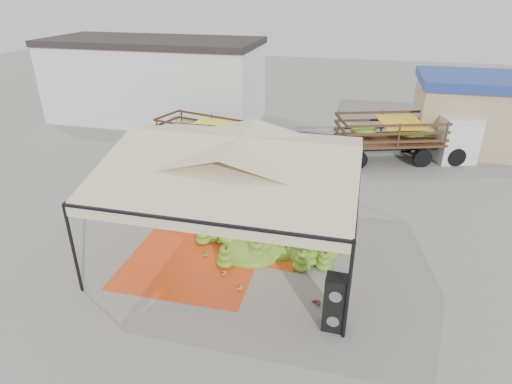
% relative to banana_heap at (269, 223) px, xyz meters
% --- Properties ---
extents(ground, '(90.00, 90.00, 0.00)m').
position_rel_banana_heap_xyz_m(ground, '(-0.97, -0.40, -0.63)').
color(ground, slate).
rests_on(ground, ground).
extents(canopy_tent, '(8.10, 8.10, 4.00)m').
position_rel_banana_heap_xyz_m(canopy_tent, '(-0.97, -0.40, 2.67)').
color(canopy_tent, black).
rests_on(canopy_tent, ground).
extents(building_white, '(14.30, 6.30, 5.40)m').
position_rel_banana_heap_xyz_m(building_white, '(-10.97, 13.60, 2.09)').
color(building_white, silver).
rests_on(building_white, ground).
extents(building_tan, '(6.30, 5.30, 4.10)m').
position_rel_banana_heap_xyz_m(building_tan, '(9.03, 12.60, 1.45)').
color(building_tan, tan).
rests_on(building_tan, ground).
extents(tarp_left, '(4.47, 4.26, 0.01)m').
position_rel_banana_heap_xyz_m(tarp_left, '(-2.24, -2.12, -0.62)').
color(tarp_left, '#CB3E13').
rests_on(tarp_left, ground).
extents(tarp_right, '(3.99, 4.16, 0.01)m').
position_rel_banana_heap_xyz_m(tarp_right, '(-0.47, 0.17, -0.62)').
color(tarp_right, '#DF5A15').
rests_on(tarp_right, ground).
extents(banana_heap, '(7.25, 6.70, 1.25)m').
position_rel_banana_heap_xyz_m(banana_heap, '(0.00, 0.00, 0.00)').
color(banana_heap, '#47831B').
rests_on(banana_heap, ground).
extents(hand_yellow_a, '(0.40, 0.33, 0.18)m').
position_rel_banana_heap_xyz_m(hand_yellow_a, '(-0.30, -3.15, -0.54)').
color(hand_yellow_a, gold).
rests_on(hand_yellow_a, ground).
extents(hand_yellow_b, '(0.49, 0.45, 0.18)m').
position_rel_banana_heap_xyz_m(hand_yellow_b, '(-1.02, -2.59, -0.53)').
color(hand_yellow_b, gold).
rests_on(hand_yellow_b, ground).
extents(hand_red_a, '(0.54, 0.48, 0.21)m').
position_rel_banana_heap_xyz_m(hand_red_a, '(1.58, -1.49, -0.52)').
color(hand_red_a, '#521712').
rests_on(hand_red_a, ground).
extents(hand_red_b, '(0.57, 0.55, 0.20)m').
position_rel_banana_heap_xyz_m(hand_red_b, '(2.12, -3.35, -0.53)').
color(hand_red_b, '#5B2014').
rests_on(hand_red_b, ground).
extents(hand_green, '(0.46, 0.38, 0.20)m').
position_rel_banana_heap_xyz_m(hand_green, '(-1.96, -1.68, -0.53)').
color(hand_green, '#3B801A').
rests_on(hand_green, ground).
extents(hanging_bunches, '(1.74, 0.24, 0.20)m').
position_rel_banana_heap_xyz_m(hanging_bunches, '(0.48, -0.22, 1.99)').
color(hanging_bunches, '#4B821B').
rests_on(hanging_bunches, ground).
extents(speaker_stack, '(0.62, 0.55, 1.68)m').
position_rel_banana_heap_xyz_m(speaker_stack, '(2.73, -4.10, 0.21)').
color(speaker_stack, black).
rests_on(speaker_stack, ground).
extents(banana_leaves, '(0.96, 1.36, 3.70)m').
position_rel_banana_heap_xyz_m(banana_leaves, '(-3.61, -0.37, -0.63)').
color(banana_leaves, '#326E1D').
rests_on(banana_leaves, ground).
extents(vendor, '(0.62, 0.42, 1.67)m').
position_rel_banana_heap_xyz_m(vendor, '(-0.50, 4.94, 0.21)').
color(vendor, gray).
rests_on(vendor, ground).
extents(truck_left, '(6.53, 3.66, 2.13)m').
position_rel_banana_heap_xyz_m(truck_left, '(-4.44, 7.18, 0.69)').
color(truck_left, '#472817').
rests_on(truck_left, ground).
extents(truck_right, '(7.54, 4.55, 2.45)m').
position_rel_banana_heap_xyz_m(truck_right, '(5.58, 9.70, 0.88)').
color(truck_right, '#512C1B').
rests_on(truck_right, ground).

